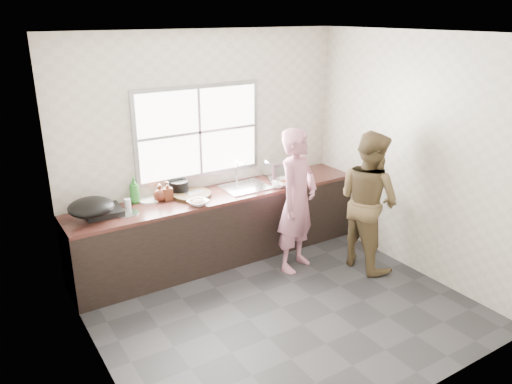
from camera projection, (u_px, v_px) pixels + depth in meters
floor at (281, 308)px, 5.15m from camera, size 3.60×3.20×0.01m
ceiling at (287, 33)px, 4.23m from camera, size 3.60×3.20×0.01m
wall_back at (206, 147)px, 5.96m from camera, size 3.60×0.01×2.70m
wall_left at (90, 225)px, 3.78m from camera, size 0.01×3.20×2.70m
wall_right at (415, 156)px, 5.60m from camera, size 0.01×3.20×2.70m
wall_front at (420, 248)px, 3.41m from camera, size 3.60×0.01×2.70m
cabinet at (221, 228)px, 6.03m from camera, size 3.60×0.62×0.82m
countertop at (220, 195)px, 5.89m from camera, size 3.60×0.64×0.04m
sink at (245, 187)px, 6.05m from camera, size 0.55×0.45×0.02m
faucet at (237, 172)px, 6.16m from camera, size 0.02×0.02×0.30m
window_frame at (199, 132)px, 5.83m from camera, size 1.60×0.05×1.10m
window_glazing at (200, 132)px, 5.81m from camera, size 1.50×0.01×1.00m
woman at (297, 205)px, 5.71m from camera, size 0.68×0.57×1.57m
person_side at (368, 200)px, 5.76m from camera, size 0.64×0.81×1.64m
cutting_board at (192, 195)px, 5.76m from camera, size 0.56×0.56×0.04m
cleaver at (195, 192)px, 5.78m from camera, size 0.23×0.14×0.01m
bowl_mince at (198, 203)px, 5.51m from camera, size 0.29×0.29×0.06m
bowl_crabs at (286, 183)px, 6.13m from camera, size 0.26×0.26×0.06m
bowl_held at (278, 186)px, 6.05m from camera, size 0.20×0.20×0.06m
black_pot at (179, 188)px, 5.82m from camera, size 0.26×0.26×0.16m
plate_food at (149, 200)px, 5.64m from camera, size 0.25×0.25×0.02m
bottle_green at (134, 190)px, 5.53m from camera, size 0.13×0.13×0.30m
bottle_brown_tall at (168, 192)px, 5.63m from camera, size 0.09×0.10×0.20m
bottle_brown_short at (160, 193)px, 5.61m from camera, size 0.17×0.17×0.18m
glass_jar at (128, 203)px, 5.42m from camera, size 0.08×0.08×0.10m
burner at (103, 211)px, 5.27m from camera, size 0.40×0.40×0.06m
wok at (91, 207)px, 5.06m from camera, size 0.47×0.47×0.18m
dish_rack at (282, 171)px, 6.21m from camera, size 0.42×0.33×0.28m
pot_lid_left at (127, 213)px, 5.27m from camera, size 0.33×0.33×0.01m
pot_lid_right at (148, 200)px, 5.66m from camera, size 0.29×0.29×0.01m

